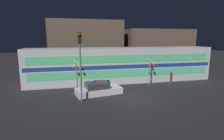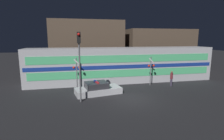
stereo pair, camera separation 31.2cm
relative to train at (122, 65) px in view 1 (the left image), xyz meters
name	(u,v)px [view 1 (the left image)]	position (x,y,z in m)	size (l,w,h in m)	color
ground_plane	(132,99)	(-1.01, -6.57, -2.12)	(120.00, 120.00, 0.00)	black
train	(122,65)	(0.00, 0.00, 0.00)	(22.68, 3.06, 4.23)	silver
police_car	(98,89)	(-3.71, -4.31, -1.65)	(4.65, 2.63, 1.28)	silver
pedestrian	(171,78)	(4.85, -3.18, -1.23)	(0.29, 0.29, 1.72)	#3F384C
crossing_signal_near	(151,68)	(2.63, -2.48, -0.13)	(0.84, 0.32, 3.29)	slate
crossing_signal_far	(77,70)	(-5.64, -2.26, -0.09)	(0.84, 0.32, 3.36)	slate
traffic_light_corner	(80,55)	(-5.41, -6.26, 1.89)	(0.30, 0.46, 5.84)	slate
building_left	(86,46)	(-3.76, 8.79, 1.96)	(11.45, 5.75, 8.14)	brown
building_center	(155,49)	(9.11, 9.39, 1.34)	(11.75, 6.78, 6.91)	brown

